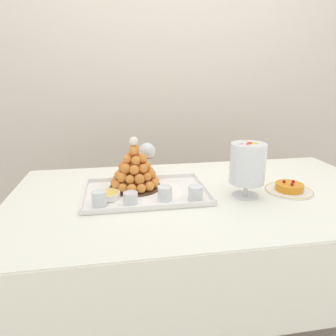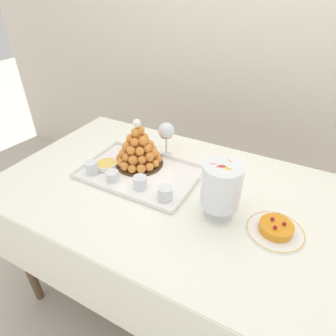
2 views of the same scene
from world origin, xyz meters
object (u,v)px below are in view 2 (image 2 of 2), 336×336
(croquembouche, at_px, (138,149))
(macaron_goblet, at_px, (221,186))
(dessert_cup_centre, at_px, (140,183))
(creme_brulee_ramekin, at_px, (107,165))
(wine_glass, at_px, (166,132))
(dessert_cup_mid_left, at_px, (113,177))
(dessert_cup_left, at_px, (92,168))
(fruit_tart_plate, at_px, (276,229))
(dessert_cup_mid_right, at_px, (165,193))
(serving_tray, at_px, (140,173))

(croquembouche, distance_m, macaron_goblet, 0.49)
(dessert_cup_centre, height_order, creme_brulee_ramekin, dessert_cup_centre)
(macaron_goblet, distance_m, wine_glass, 0.49)
(dessert_cup_mid_left, distance_m, creme_brulee_ramekin, 0.12)
(croquembouche, relative_size, dessert_cup_left, 4.09)
(croquembouche, relative_size, dessert_cup_mid_left, 4.04)
(dessert_cup_centre, bearing_deg, fruit_tart_plate, 2.23)
(dessert_cup_left, bearing_deg, fruit_tart_plate, 1.89)
(dessert_cup_left, height_order, dessert_cup_mid_left, dessert_cup_left)
(croquembouche, distance_m, dessert_cup_left, 0.23)
(dessert_cup_mid_left, xyz_separation_m, wine_glass, (0.10, 0.32, 0.10))
(dessert_cup_mid_left, bearing_deg, dessert_cup_mid_right, 0.29)
(dessert_cup_mid_left, xyz_separation_m, fruit_tart_plate, (0.70, 0.03, -0.02))
(dessert_cup_mid_left, bearing_deg, croquembouche, 80.28)
(dessert_cup_left, height_order, fruit_tart_plate, dessert_cup_left)
(dessert_cup_mid_left, relative_size, macaron_goblet, 0.24)
(macaron_goblet, bearing_deg, fruit_tart_plate, 4.50)
(croquembouche, distance_m, creme_brulee_ramekin, 0.17)
(croquembouche, xyz_separation_m, dessert_cup_mid_right, (0.23, -0.17, -0.06))
(dessert_cup_left, distance_m, macaron_goblet, 0.62)
(dessert_cup_mid_left, xyz_separation_m, dessert_cup_centre, (0.14, 0.01, 0.01))
(dessert_cup_mid_right, distance_m, macaron_goblet, 0.25)
(dessert_cup_mid_right, bearing_deg, fruit_tart_plate, 4.03)
(dessert_cup_centre, distance_m, fruit_tart_plate, 0.56)
(croquembouche, height_order, fruit_tart_plate, croquembouche)
(serving_tray, xyz_separation_m, dessert_cup_mid_right, (0.19, -0.11, 0.03))
(dessert_cup_left, distance_m, fruit_tart_plate, 0.82)
(creme_brulee_ramekin, xyz_separation_m, wine_glass, (0.19, 0.24, 0.11))
(dessert_cup_mid_left, bearing_deg, fruit_tart_plate, 2.62)
(dessert_cup_centre, bearing_deg, serving_tray, 124.34)
(dessert_cup_mid_left, height_order, fruit_tart_plate, dessert_cup_mid_left)
(dessert_cup_left, xyz_separation_m, dessert_cup_centre, (0.26, 0.01, 0.00))
(croquembouche, relative_size, fruit_tart_plate, 1.11)
(dessert_cup_mid_left, relative_size, dessert_cup_centre, 0.98)
(macaron_goblet, height_order, wine_glass, macaron_goblet)
(wine_glass, bearing_deg, serving_tray, -97.71)
(dessert_cup_mid_right, height_order, wine_glass, wine_glass)
(croquembouche, height_order, creme_brulee_ramekin, croquembouche)
(dessert_cup_centre, relative_size, fruit_tart_plate, 0.28)
(fruit_tart_plate, bearing_deg, dessert_cup_mid_left, -177.38)
(dessert_cup_mid_right, relative_size, fruit_tart_plate, 0.29)
(creme_brulee_ramekin, relative_size, fruit_tart_plate, 0.49)
(serving_tray, relative_size, wine_glass, 2.93)
(serving_tray, xyz_separation_m, fruit_tart_plate, (0.63, -0.08, 0.01))
(croquembouche, bearing_deg, serving_tray, -56.03)
(dessert_cup_mid_right, bearing_deg, serving_tray, 150.91)
(dessert_cup_left, xyz_separation_m, dessert_cup_mid_left, (0.12, -0.00, -0.00))
(serving_tray, height_order, dessert_cup_left, dessert_cup_left)
(dessert_cup_centre, relative_size, dessert_cup_mid_right, 0.99)
(dessert_cup_left, bearing_deg, dessert_cup_mid_right, -0.53)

